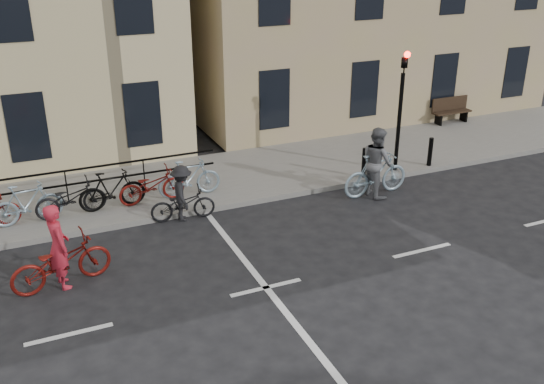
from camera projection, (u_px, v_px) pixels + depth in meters
name	position (u px, v px, depth m)	size (l,w,h in m)	color
ground	(266.00, 288.00, 12.77)	(120.00, 120.00, 0.00)	black
sidewalk	(42.00, 207.00, 16.30)	(46.00, 4.00, 0.15)	slate
traffic_light	(401.00, 97.00, 17.74)	(0.18, 0.30, 3.90)	black
bollard_east	(364.00, 163.00, 17.95)	(0.14, 0.14, 0.90)	black
bollard_west	(430.00, 152.00, 18.84)	(0.14, 0.14, 0.90)	black
bench	(451.00, 109.00, 23.07)	(1.60, 0.41, 0.97)	black
parked_bikes	(47.00, 201.00, 15.32)	(9.35, 1.23, 1.05)	black
cyclist_pink	(60.00, 258.00, 12.62)	(2.21, 1.12, 1.88)	maroon
cyclist_grey	(376.00, 168.00, 16.97)	(2.08, 0.99, 1.99)	#89A3B4
cyclist_dark	(182.00, 199.00, 15.57)	(1.72, 1.01, 1.49)	black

